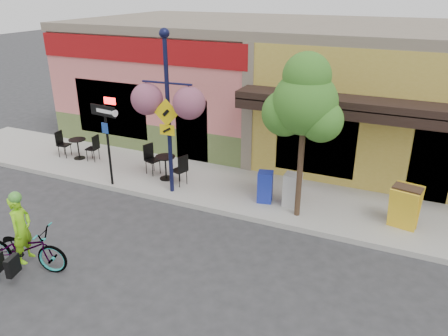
% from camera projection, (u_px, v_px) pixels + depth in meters
% --- Properties ---
extents(ground, '(90.00, 90.00, 0.00)m').
position_uv_depth(ground, '(233.00, 228.00, 11.18)').
color(ground, '#2D2D30').
rests_on(ground, ground).
extents(sidewalk, '(24.00, 3.00, 0.15)m').
position_uv_depth(sidewalk, '(260.00, 194.00, 12.83)').
color(sidewalk, '#9E9B93').
rests_on(sidewalk, ground).
extents(curb, '(24.00, 0.12, 0.15)m').
position_uv_depth(curb, '(241.00, 216.00, 11.61)').
color(curb, '#A8A59E').
rests_on(curb, ground).
extents(building, '(18.20, 8.20, 4.50)m').
position_uv_depth(building, '(311.00, 84.00, 16.60)').
color(building, '#CF6866').
rests_on(building, ground).
extents(bicycle, '(2.09, 1.15, 1.04)m').
position_uv_depth(bicycle, '(24.00, 248.00, 9.40)').
color(bicycle, maroon).
rests_on(bicycle, ground).
extents(cyclist_rider, '(0.49, 0.63, 1.52)m').
position_uv_depth(cyclist_rider, '(24.00, 239.00, 9.29)').
color(cyclist_rider, '#82D916').
rests_on(cyclist_rider, ground).
extents(lamp_post, '(1.51, 0.69, 4.62)m').
position_uv_depth(lamp_post, '(168.00, 115.00, 11.96)').
color(lamp_post, '#111436').
rests_on(lamp_post, sidewalk).
extents(one_way_sign, '(0.96, 0.32, 2.47)m').
position_uv_depth(one_way_sign, '(108.00, 146.00, 12.82)').
color(one_way_sign, black).
rests_on(one_way_sign, sidewalk).
extents(cafe_set_left, '(1.61, 0.91, 0.92)m').
position_uv_depth(cafe_set_left, '(78.00, 146.00, 15.07)').
color(cafe_set_left, black).
rests_on(cafe_set_left, sidewalk).
extents(cafe_set_right, '(1.80, 1.26, 0.98)m').
position_uv_depth(cafe_set_right, '(166.00, 164.00, 13.46)').
color(cafe_set_right, black).
rests_on(cafe_set_right, sidewalk).
extents(newspaper_box_blue, '(0.47, 0.43, 0.89)m').
position_uv_depth(newspaper_box_blue, '(265.00, 187.00, 12.07)').
color(newspaper_box_blue, '#1B2CA5').
rests_on(newspaper_box_blue, sidewalk).
extents(newspaper_box_grey, '(0.44, 0.40, 0.94)m').
position_uv_depth(newspaper_box_grey, '(292.00, 190.00, 11.83)').
color(newspaper_box_grey, '#ADADAD').
rests_on(newspaper_box_grey, sidewalk).
extents(street_tree, '(1.97, 1.97, 4.27)m').
position_uv_depth(street_tree, '(302.00, 138.00, 10.70)').
color(street_tree, '#3D7A26').
rests_on(street_tree, sidewalk).
extents(sandwich_board, '(0.75, 0.61, 1.11)m').
position_uv_depth(sandwich_board, '(402.00, 211.00, 10.58)').
color(sandwich_board, yellow).
rests_on(sandwich_board, sidewalk).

